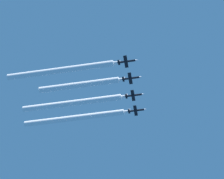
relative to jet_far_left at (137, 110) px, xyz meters
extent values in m
cylinder|color=black|center=(0.00, -0.29, -0.03)|extent=(1.00, 8.60, 1.00)
cone|color=silver|center=(0.00, 4.74, -0.03)|extent=(0.95, 1.45, 0.95)
ellipsoid|color=black|center=(0.00, 1.61, 0.40)|extent=(0.55, 1.99, 0.45)
cube|color=black|center=(0.00, -0.72, -0.10)|extent=(7.24, 1.72, 0.11)
cube|color=black|center=(0.00, -4.19, -0.03)|extent=(3.08, 1.00, 0.11)
cube|color=silver|center=(0.00, -4.11, 1.24)|extent=(0.09, 1.18, 1.54)
cylinder|color=black|center=(0.00, -4.81, -0.03)|extent=(0.75, 0.54, 0.75)
cylinder|color=black|center=(10.50, -0.31, -0.06)|extent=(1.00, 8.60, 1.00)
cone|color=silver|center=(10.50, 4.72, -0.06)|extent=(0.95, 1.45, 0.95)
ellipsoid|color=black|center=(10.50, 1.58, 0.37)|extent=(0.55, 1.99, 0.45)
cube|color=black|center=(10.50, -0.74, -0.13)|extent=(7.24, 1.72, 0.11)
cube|color=black|center=(10.50, -4.21, -0.06)|extent=(3.08, 1.00, 0.11)
cube|color=silver|center=(10.50, -4.14, 1.21)|extent=(0.09, 1.18, 1.54)
cylinder|color=black|center=(10.50, -4.83, -0.06)|extent=(0.75, 0.54, 0.75)
cylinder|color=black|center=(21.77, -0.26, -0.21)|extent=(1.00, 8.60, 1.00)
cone|color=silver|center=(21.77, 4.76, -0.21)|extent=(0.95, 1.45, 0.95)
ellipsoid|color=black|center=(21.77, 1.63, 0.21)|extent=(0.55, 1.99, 0.45)
cube|color=black|center=(21.77, -0.69, -0.29)|extent=(7.24, 1.72, 0.11)
cube|color=black|center=(21.77, -4.17, -0.21)|extent=(3.08, 1.00, 0.11)
cube|color=silver|center=(21.77, -4.09, 1.05)|extent=(0.09, 1.18, 1.54)
cylinder|color=black|center=(21.77, -4.79, -0.21)|extent=(0.75, 0.54, 0.75)
cylinder|color=black|center=(32.29, -0.98, -0.33)|extent=(1.00, 8.60, 1.00)
cone|color=silver|center=(32.29, 4.04, -0.33)|extent=(0.95, 1.45, 0.95)
ellipsoid|color=black|center=(32.29, 0.91, 0.10)|extent=(0.55, 1.99, 0.45)
cube|color=black|center=(32.29, -1.41, -0.40)|extent=(7.24, 1.72, 0.11)
cube|color=black|center=(32.29, -4.89, -0.33)|extent=(3.08, 1.00, 0.11)
cube|color=silver|center=(32.29, -4.81, 0.94)|extent=(0.09, 1.18, 1.54)
cylinder|color=black|center=(32.29, -5.51, -0.33)|extent=(0.75, 0.54, 0.75)
cylinder|color=white|center=(0.00, -28.81, -0.03)|extent=(1.60, 47.85, 1.60)
cylinder|color=white|center=(0.00, -34.55, -0.03)|extent=(3.04, 55.03, 3.04)
cylinder|color=white|center=(10.50, -27.97, -0.06)|extent=(1.60, 46.13, 1.60)
cylinder|color=white|center=(10.50, -33.51, -0.06)|extent=(3.04, 53.05, 3.04)
cylinder|color=white|center=(21.77, -22.94, -0.21)|extent=(1.60, 36.15, 1.60)
cylinder|color=white|center=(21.77, -27.28, -0.21)|extent=(3.04, 41.58, 3.04)
cylinder|color=white|center=(32.29, -29.04, -0.33)|extent=(1.60, 46.91, 1.60)
cylinder|color=white|center=(32.29, -34.67, -0.33)|extent=(3.04, 53.94, 3.04)
camera|label=1|loc=(151.14, 10.72, -178.99)|focal=69.99mm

